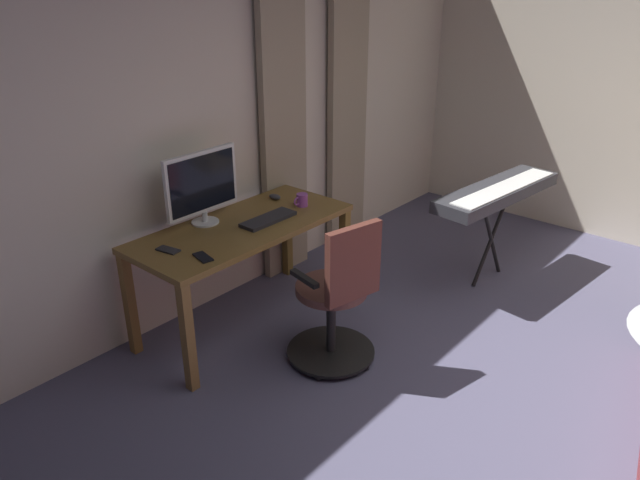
% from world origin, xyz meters
% --- Properties ---
extents(ground_plane, '(7.54, 7.54, 0.00)m').
position_xyz_m(ground_plane, '(0.00, 0.00, 0.00)').
color(ground_plane, '#55526C').
extents(back_room_partition, '(5.80, 0.10, 2.79)m').
position_xyz_m(back_room_partition, '(0.00, -2.68, 1.40)').
color(back_room_partition, beige).
rests_on(back_room_partition, ground).
extents(curtain_left_panel, '(0.45, 0.06, 2.41)m').
position_xyz_m(curtain_left_panel, '(-1.29, -2.57, 1.21)').
color(curtain_left_panel, tan).
rests_on(curtain_left_panel, ground).
extents(curtain_right_panel, '(0.45, 0.06, 2.41)m').
position_xyz_m(curtain_right_panel, '(-0.52, -2.57, 1.21)').
color(curtain_right_panel, tan).
rests_on(curtain_right_panel, ground).
extents(desk, '(1.51, 0.66, 0.74)m').
position_xyz_m(desk, '(0.27, -2.20, 0.65)').
color(desk, brown).
rests_on(desk, ground).
extents(office_chair, '(0.56, 0.56, 0.97)m').
position_xyz_m(office_chair, '(0.22, -1.44, 0.45)').
color(office_chair, black).
rests_on(office_chair, ground).
extents(computer_monitor, '(0.56, 0.18, 0.48)m').
position_xyz_m(computer_monitor, '(0.41, -2.41, 1.01)').
color(computer_monitor, white).
rests_on(computer_monitor, desk).
extents(computer_keyboard, '(0.41, 0.14, 0.02)m').
position_xyz_m(computer_keyboard, '(0.11, -2.12, 0.75)').
color(computer_keyboard, '#232328').
rests_on(computer_keyboard, desk).
extents(computer_mouse, '(0.06, 0.10, 0.04)m').
position_xyz_m(computer_mouse, '(-0.21, -2.37, 0.76)').
color(computer_mouse, '#333338').
rests_on(computer_mouse, desk).
extents(cell_phone_by_monitor, '(0.09, 0.15, 0.01)m').
position_xyz_m(cell_phone_by_monitor, '(0.83, -2.25, 0.75)').
color(cell_phone_by_monitor, '#232328').
rests_on(cell_phone_by_monitor, desk).
extents(cell_phone_face_up, '(0.10, 0.16, 0.01)m').
position_xyz_m(cell_phone_face_up, '(0.75, -2.01, 0.75)').
color(cell_phone_face_up, black).
rests_on(cell_phone_face_up, desk).
extents(mug_coffee, '(0.12, 0.08, 0.09)m').
position_xyz_m(mug_coffee, '(-0.23, -2.13, 0.79)').
color(mug_coffee, purple).
rests_on(mug_coffee, desk).
extents(piano_keyboard, '(1.27, 0.45, 0.79)m').
position_xyz_m(piano_keyboard, '(-1.41, -1.22, 0.72)').
color(piano_keyboard, black).
rests_on(piano_keyboard, ground).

